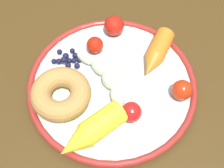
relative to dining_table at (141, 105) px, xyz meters
The scene contains 11 objects.
dining_table is the anchor object (origin of this frame).
plate 0.12m from the dining_table, 127.57° to the right, with size 0.31×0.31×0.02m.
banana 0.14m from the dining_table, 126.66° to the right, with size 0.17×0.08×0.03m.
carrot_orange 0.13m from the dining_table, 107.10° to the left, with size 0.06×0.11×0.04m.
carrot_yellow 0.19m from the dining_table, 88.34° to the right, with size 0.06×0.12×0.04m.
donut 0.20m from the dining_table, 122.22° to the right, with size 0.10×0.10×0.04m, color #BB8846.
blueberry_pile 0.19m from the dining_table, 152.37° to the right, with size 0.06×0.05×0.02m.
tomato_near 0.15m from the dining_table, 69.25° to the right, with size 0.03×0.03×0.03m, color red.
tomato_mid 0.17m from the dining_table, behind, with size 0.03×0.03×0.03m, color red.
tomato_far 0.14m from the dining_table, 11.48° to the left, with size 0.04×0.04×0.04m, color red.
tomato_extra 0.18m from the dining_table, 159.74° to the left, with size 0.04×0.04×0.04m, color red.
Camera 1 is at (0.16, -0.27, 1.27)m, focal length 50.56 mm.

